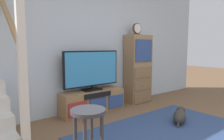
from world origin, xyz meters
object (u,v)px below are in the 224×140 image
at_px(dog, 180,116).
at_px(desk_clock, 137,29).
at_px(television, 92,69).
at_px(side_cabinet, 138,69).
at_px(bar_stool_near, 88,126).
at_px(media_console, 93,101).

bearing_deg(dog, desk_clock, 76.72).
bearing_deg(television, side_cabinet, -0.64).
xyz_separation_m(desk_clock, dog, (-0.32, -1.36, -1.53)).
distance_m(desk_clock, bar_stool_near, 3.00).
relative_size(media_console, desk_clock, 4.95).
height_order(desk_clock, dog, desk_clock).
bearing_deg(side_cabinet, dog, -105.67).
relative_size(desk_clock, bar_stool_near, 0.39).
bearing_deg(television, bar_stool_near, -123.27).
bearing_deg(bar_stool_near, media_console, 56.34).
height_order(media_console, television, television).
relative_size(media_console, bar_stool_near, 1.91).
bearing_deg(media_console, television, 90.00).
xyz_separation_m(side_cabinet, bar_stool_near, (-2.31, -1.64, -0.26)).
bearing_deg(television, desk_clock, -1.42).
bearing_deg(bar_stool_near, television, 56.73).
bearing_deg(desk_clock, media_console, 179.77).
height_order(television, bar_stool_near, television).
relative_size(side_cabinet, dog, 3.04).
xyz_separation_m(media_console, dog, (0.84, -1.36, -0.10)).
xyz_separation_m(media_console, bar_stool_near, (-1.09, -1.63, 0.29)).
xyz_separation_m(media_console, television, (-0.00, 0.02, 0.62)).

